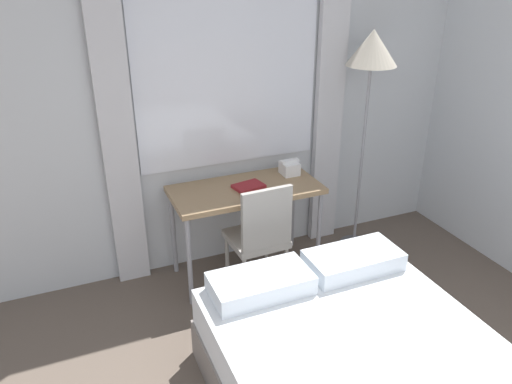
{
  "coord_description": "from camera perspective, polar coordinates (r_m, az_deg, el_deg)",
  "views": [
    {
      "loc": [
        -1.04,
        -0.15,
        2.34
      ],
      "look_at": [
        0.14,
        2.65,
        0.91
      ],
      "focal_mm": 35.0,
      "sensor_mm": 36.0,
      "label": 1
    }
  ],
  "objects": [
    {
      "name": "desk",
      "position": [
        3.81,
        -1.19,
        -0.43
      ],
      "size": [
        1.14,
        0.54,
        0.76
      ],
      "color": "#937551",
      "rests_on": "ground_plane"
    },
    {
      "name": "book",
      "position": [
        3.76,
        -0.85,
        0.68
      ],
      "size": [
        0.25,
        0.2,
        0.02
      ],
      "rotation": [
        0.0,
        0.0,
        0.19
      ],
      "color": "maroon",
      "rests_on": "desk"
    },
    {
      "name": "wall_back_with_window",
      "position": [
        3.82,
        -5.96,
        10.2
      ],
      "size": [
        5.42,
        0.13,
        2.7
      ],
      "color": "silver",
      "rests_on": "ground_plane"
    },
    {
      "name": "desk_chair",
      "position": [
        3.65,
        0.47,
        -4.78
      ],
      "size": [
        0.41,
        0.41,
        0.91
      ],
      "rotation": [
        0.0,
        0.0,
        0.04
      ],
      "color": "gray",
      "rests_on": "ground_plane"
    },
    {
      "name": "telephone",
      "position": [
        4.0,
        3.84,
        2.78
      ],
      "size": [
        0.15,
        0.14,
        0.12
      ],
      "color": "white",
      "rests_on": "desk"
    },
    {
      "name": "standing_lamp",
      "position": [
        4.01,
        13.06,
        14.56
      ],
      "size": [
        0.39,
        0.39,
        1.86
      ],
      "color": "#4C4C51",
      "rests_on": "ground_plane"
    }
  ]
}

